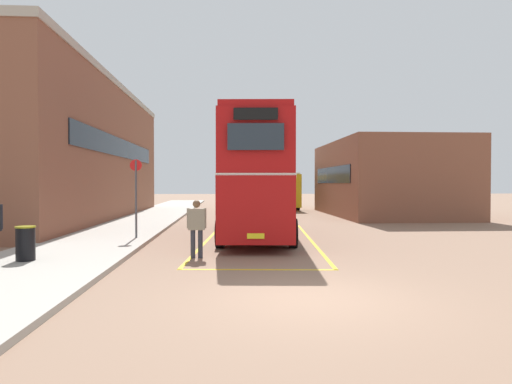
% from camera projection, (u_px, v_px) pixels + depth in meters
% --- Properties ---
extents(ground_plane, '(135.60, 135.60, 0.00)m').
position_uv_depth(ground_plane, '(259.00, 226.00, 22.93)').
color(ground_plane, '#846651').
extents(sidewalk_left, '(4.00, 57.60, 0.14)m').
position_uv_depth(sidewalk_left, '(140.00, 221.00, 24.93)').
color(sidewalk_left, '#A39E93').
rests_on(sidewalk_left, ground).
extents(brick_building_left, '(5.71, 23.94, 8.25)m').
position_uv_depth(brick_building_left, '(75.00, 151.00, 27.02)').
color(brick_building_left, brown).
rests_on(brick_building_left, ground).
extents(depot_building_right, '(7.57, 12.36, 5.02)m').
position_uv_depth(depot_building_right, '(386.00, 179.00, 30.74)').
color(depot_building_right, brown).
rests_on(depot_building_right, ground).
extents(double_decker_bus, '(3.30, 10.07, 4.75)m').
position_uv_depth(double_decker_bus, '(257.00, 176.00, 18.26)').
color(double_decker_bus, black).
rests_on(double_decker_bus, ground).
extents(single_deck_bus, '(2.87, 9.80, 3.02)m').
position_uv_depth(single_deck_bus, '(278.00, 190.00, 39.16)').
color(single_deck_bus, black).
rests_on(single_deck_bus, ground).
extents(pedestrian_boarding, '(0.58, 0.25, 1.71)m').
position_uv_depth(pedestrian_boarding, '(197.00, 224.00, 13.16)').
color(pedestrian_boarding, '#2D2D38').
rests_on(pedestrian_boarding, ground).
extents(litter_bin, '(0.51, 0.51, 0.92)m').
position_uv_depth(litter_bin, '(25.00, 243.00, 11.92)').
color(litter_bin, black).
rests_on(litter_bin, sidewalk_left).
extents(bus_stop_sign, '(0.44, 0.09, 2.97)m').
position_uv_depth(bus_stop_sign, '(136.00, 191.00, 16.91)').
color(bus_stop_sign, '#4C4C51').
rests_on(bus_stop_sign, sidewalk_left).
extents(bay_marking_yellow, '(5.02, 12.22, 0.01)m').
position_uv_depth(bay_marking_yellow, '(259.00, 243.00, 16.44)').
color(bay_marking_yellow, gold).
rests_on(bay_marking_yellow, ground).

